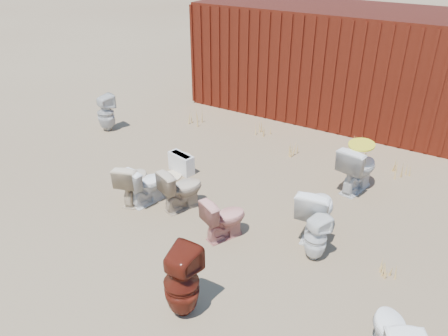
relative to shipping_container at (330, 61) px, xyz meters
The scene contains 22 objects.
ground 5.34m from the shipping_container, 90.00° to the right, with size 100.00×100.00×0.00m, color brown.
shipping_container is the anchor object (origin of this frame).
toilet_front_a 5.50m from the shipping_container, 100.29° to the right, with size 0.37×0.65×0.66m, color white.
toilet_front_pink 5.57m from the shipping_container, 84.29° to the right, with size 0.36×0.63×0.64m, color tan.
toilet_front_c 5.07m from the shipping_container, 71.34° to the right, with size 0.45×0.80×0.81m, color white.
toilet_front_maroon 7.00m from the shipping_container, 82.70° to the right, with size 0.40×0.41×0.88m, color #5D1A0F.
toilet_front_e 7.03m from the shipping_container, 64.45° to the right, with size 0.37×0.65×0.67m, color white.
toilet_back_a 5.16m from the shipping_container, 134.95° to the right, with size 0.36×0.37×0.80m, color silver.
toilet_back_beige_left 5.61m from the shipping_container, 102.34° to the right, with size 0.39×0.68×0.70m, color beige.
toilet_back_beige_right 5.27m from the shipping_container, 94.47° to the right, with size 0.38×0.68×0.69m, color #BEA88B.
toilet_back_yellowlid 3.73m from the shipping_container, 61.72° to the right, with size 0.46×0.80×0.82m, color silver.
toilet_back_e 5.60m from the shipping_container, 71.05° to the right, with size 0.30×0.30×0.66m, color white.
yellow_lid 3.67m from the shipping_container, 61.72° to the right, with size 0.41×0.52×0.03m, color yellow.
loose_tank 4.52m from the shipping_container, 104.58° to the right, with size 0.50×0.20×0.35m, color silver.
loose_lid_near 4.30m from the shipping_container, 110.55° to the right, with size 0.38×0.49×0.02m, color beige.
loose_lid_far 4.83m from the shipping_container, 104.23° to the right, with size 0.36×0.47×0.02m, color beige.
weed_clump_a 3.31m from the shipping_container, 133.03° to the right, with size 0.36×0.36×0.32m, color tan.
weed_clump_b 2.78m from the shipping_container, 83.22° to the right, with size 0.32×0.32×0.29m, color tan.
weed_clump_c 3.43m from the shipping_container, 46.15° to the right, with size 0.36×0.36×0.28m, color tan.
weed_clump_d 2.35m from the shipping_container, 106.94° to the right, with size 0.30×0.30×0.26m, color tan.
weed_clump_e 2.42m from the shipping_container, 51.45° to the right, with size 0.34×0.34×0.28m, color tan.
weed_clump_f 5.90m from the shipping_container, 62.13° to the right, with size 0.28×0.28×0.21m, color tan.
Camera 1 is at (3.17, -4.51, 3.84)m, focal length 35.00 mm.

